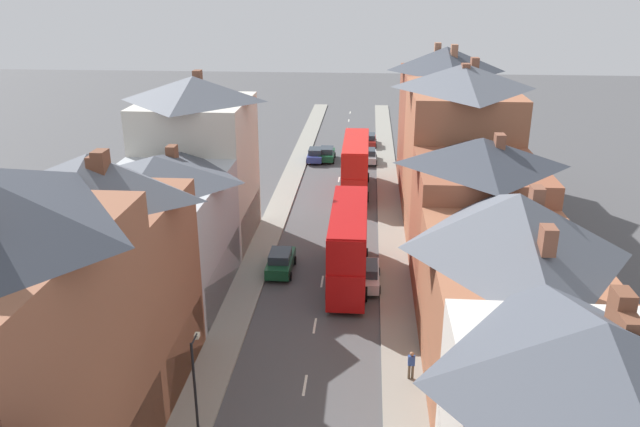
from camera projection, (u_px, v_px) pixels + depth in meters
name	position (u px, v px, depth m)	size (l,w,h in m)	color
pavement_left	(278.00, 210.00, 57.09)	(2.20, 104.00, 0.14)	gray
pavement_right	(390.00, 213.00, 56.35)	(2.20, 104.00, 0.14)	gray
centre_line_dashes	(332.00, 220.00, 54.87)	(0.14, 97.80, 0.01)	silver
terrace_row_left	(92.00, 282.00, 30.13)	(8.00, 48.52, 14.27)	#BCB7A8
terrace_row_right	(480.00, 214.00, 39.54)	(8.00, 64.73, 14.28)	brown
double_decker_bus_lead	(348.00, 243.00, 42.92)	(2.74, 10.80, 5.30)	#B70F0F
double_decker_bus_mid_street	(356.00, 165.00, 61.29)	(2.74, 10.80, 5.30)	red
car_near_blue	(315.00, 155.00, 72.42)	(1.90, 4.13, 1.60)	navy
car_near_silver	(367.00, 274.00, 42.94)	(1.90, 4.50, 1.63)	silver
car_mid_black	(281.00, 261.00, 44.82)	(1.90, 4.32, 1.67)	#144728
car_parked_left_b	(327.00, 154.00, 72.81)	(1.90, 4.30, 1.61)	#144728
car_mid_white	(369.00, 140.00, 79.19)	(1.90, 4.40, 1.61)	maroon
car_far_grey	(369.00, 156.00, 71.97)	(1.90, 4.20, 1.65)	#B7BABF
pedestrian_near_right	(411.00, 364.00, 32.48)	(0.36, 0.22, 1.61)	brown
street_lamp	(196.00, 386.00, 27.06)	(0.20, 1.12, 5.50)	black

